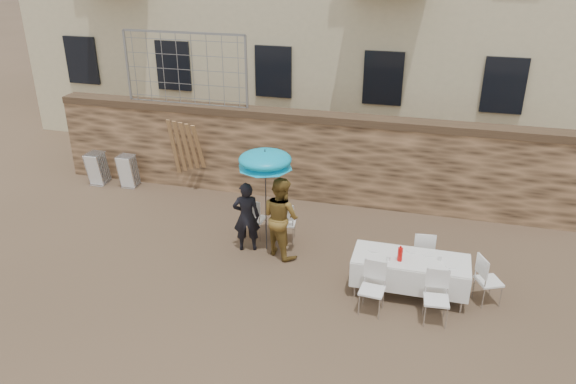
% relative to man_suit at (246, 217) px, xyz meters
% --- Properties ---
extents(ground, '(80.00, 80.00, 0.00)m').
position_rel_man_suit_xyz_m(ground, '(0.47, -2.10, -0.77)').
color(ground, brown).
rests_on(ground, ground).
extents(stone_wall, '(13.00, 0.50, 2.20)m').
position_rel_man_suit_xyz_m(stone_wall, '(0.47, 2.90, 0.33)').
color(stone_wall, brown).
rests_on(stone_wall, ground).
extents(chain_link_fence, '(3.20, 0.06, 1.80)m').
position_rel_man_suit_xyz_m(chain_link_fence, '(-2.53, 2.90, 2.33)').
color(chain_link_fence, gray).
rests_on(chain_link_fence, stone_wall).
extents(man_suit, '(0.65, 0.52, 1.55)m').
position_rel_man_suit_xyz_m(man_suit, '(0.00, 0.00, 0.00)').
color(man_suit, black).
rests_on(man_suit, ground).
extents(woman_dress, '(1.07, 1.01, 1.74)m').
position_rel_man_suit_xyz_m(woman_dress, '(0.75, 0.00, 0.10)').
color(woman_dress, '#A67C32').
rests_on(woman_dress, ground).
extents(umbrella, '(1.12, 1.12, 2.11)m').
position_rel_man_suit_xyz_m(umbrella, '(0.40, 0.10, 1.22)').
color(umbrella, '#3F3F44').
rests_on(umbrella, ground).
extents(couple_chair_left, '(0.51, 0.51, 0.96)m').
position_rel_man_suit_xyz_m(couple_chair_left, '(0.00, 0.55, -0.29)').
color(couple_chair_left, white).
rests_on(couple_chair_left, ground).
extents(couple_chair_right, '(0.54, 0.54, 0.96)m').
position_rel_man_suit_xyz_m(couple_chair_right, '(0.70, 0.55, -0.29)').
color(couple_chair_right, white).
rests_on(couple_chair_right, ground).
extents(banquet_table, '(2.10, 0.85, 0.78)m').
position_rel_man_suit_xyz_m(banquet_table, '(3.45, -0.78, -0.04)').
color(banquet_table, white).
rests_on(banquet_table, ground).
extents(soda_bottle, '(0.09, 0.09, 0.26)m').
position_rel_man_suit_xyz_m(soda_bottle, '(3.25, -0.93, 0.13)').
color(soda_bottle, red).
rests_on(soda_bottle, banquet_table).
extents(table_chair_front_left, '(0.52, 0.52, 0.96)m').
position_rel_man_suit_xyz_m(table_chair_front_left, '(2.85, -1.53, -0.29)').
color(table_chair_front_left, white).
rests_on(table_chair_front_left, ground).
extents(table_chair_front_right, '(0.52, 0.52, 0.96)m').
position_rel_man_suit_xyz_m(table_chair_front_right, '(3.95, -1.53, -0.29)').
color(table_chair_front_right, white).
rests_on(table_chair_front_right, ground).
extents(table_chair_back, '(0.53, 0.53, 0.96)m').
position_rel_man_suit_xyz_m(table_chair_back, '(3.65, 0.02, -0.29)').
color(table_chair_back, white).
rests_on(table_chair_back, ground).
extents(table_chair_side, '(0.64, 0.64, 0.96)m').
position_rel_man_suit_xyz_m(table_chair_side, '(4.85, -0.68, -0.29)').
color(table_chair_side, white).
rests_on(table_chair_side, ground).
extents(chair_stack_left, '(0.46, 0.55, 0.92)m').
position_rel_man_suit_xyz_m(chair_stack_left, '(-5.00, 2.45, -0.31)').
color(chair_stack_left, white).
rests_on(chair_stack_left, ground).
extents(chair_stack_right, '(0.46, 0.47, 0.92)m').
position_rel_man_suit_xyz_m(chair_stack_right, '(-4.10, 2.45, -0.31)').
color(chair_stack_right, white).
rests_on(chair_stack_right, ground).
extents(wood_planks, '(0.70, 0.20, 2.00)m').
position_rel_man_suit_xyz_m(wood_planks, '(-2.50, 2.52, 0.23)').
color(wood_planks, '#A37749').
rests_on(wood_planks, ground).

